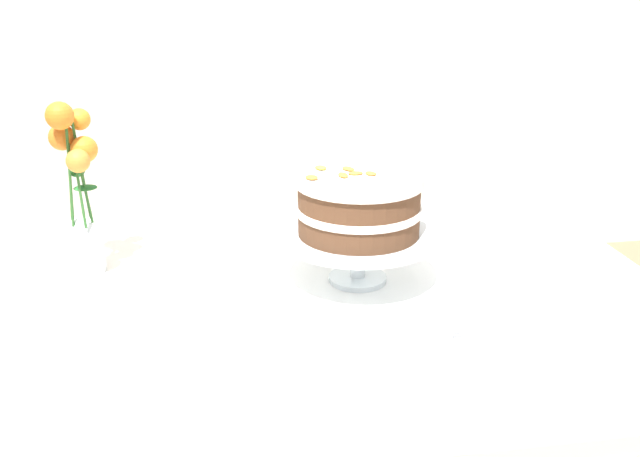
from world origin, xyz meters
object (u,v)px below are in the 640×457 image
at_px(dining_table, 296,343).
at_px(flower_vase, 79,201).
at_px(teacup, 432,332).
at_px(cake_stand, 358,242).
at_px(layer_cake, 359,204).

relative_size(dining_table, flower_vase, 4.14).
height_order(flower_vase, teacup, flower_vase).
distance_m(cake_stand, layer_cake, 0.07).
relative_size(layer_cake, teacup, 1.92).
relative_size(dining_table, teacup, 11.42).
bearing_deg(cake_stand, teacup, -75.63).
bearing_deg(dining_table, cake_stand, 22.28).
height_order(dining_table, teacup, teacup).
xyz_separation_m(dining_table, teacup, (0.19, -0.20, 0.12)).
height_order(cake_stand, teacup, cake_stand).
bearing_deg(teacup, flower_vase, 145.81).
relative_size(flower_vase, teacup, 2.76).
distance_m(dining_table, teacup, 0.30).
bearing_deg(cake_stand, layer_cake, 166.32).
relative_size(cake_stand, teacup, 2.37).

